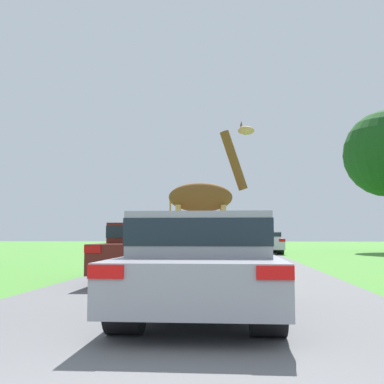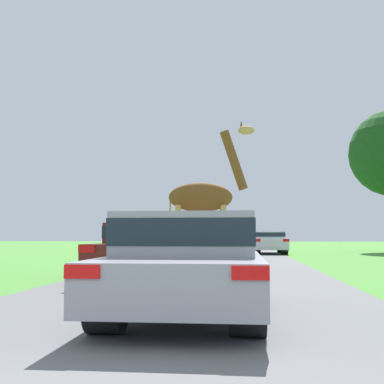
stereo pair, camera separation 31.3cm
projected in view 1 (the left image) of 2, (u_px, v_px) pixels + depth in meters
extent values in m
cube|color=#5B5B5E|center=(222.00, 251.00, 31.63)|extent=(6.48, 120.00, 0.00)
cylinder|color=tan|center=(223.00, 236.00, 16.17)|extent=(0.18, 0.18, 2.06)
cylinder|color=#2D2319|center=(223.00, 266.00, 16.08)|extent=(0.23, 0.23, 0.11)
cylinder|color=tan|center=(224.00, 236.00, 15.67)|extent=(0.18, 0.18, 2.06)
cylinder|color=#2D2319|center=(224.00, 267.00, 15.59)|extent=(0.23, 0.23, 0.11)
cylinder|color=tan|center=(178.00, 236.00, 16.14)|extent=(0.18, 0.18, 2.06)
cylinder|color=#2D2319|center=(178.00, 266.00, 16.06)|extent=(0.23, 0.23, 0.11)
cylinder|color=tan|center=(178.00, 236.00, 15.65)|extent=(0.18, 0.18, 2.06)
cylinder|color=#2D2319|center=(178.00, 267.00, 15.56)|extent=(0.23, 0.23, 0.11)
ellipsoid|color=brown|center=(201.00, 197.00, 16.02)|extent=(2.18, 0.78, 0.98)
cylinder|color=brown|center=(234.00, 160.00, 16.15)|extent=(0.96, 0.40, 2.05)
ellipsoid|color=tan|center=(246.00, 130.00, 16.25)|extent=(0.58, 0.29, 0.30)
cylinder|color=tan|center=(170.00, 214.00, 15.96)|extent=(0.06, 0.06, 1.13)
cone|color=brown|center=(241.00, 124.00, 16.33)|extent=(0.07, 0.07, 0.16)
cone|color=brown|center=(241.00, 123.00, 16.20)|extent=(0.07, 0.07, 0.16)
cube|color=gray|center=(202.00, 275.00, 6.35)|extent=(1.91, 3.92, 0.54)
cube|color=gray|center=(202.00, 234.00, 6.40)|extent=(1.72, 1.76, 0.54)
cube|color=#19232D|center=(202.00, 232.00, 6.40)|extent=(1.74, 1.78, 0.33)
cube|color=red|center=(106.00, 272.00, 4.48)|extent=(0.34, 0.03, 0.13)
cube|color=red|center=(275.00, 273.00, 4.35)|extent=(0.34, 0.03, 0.13)
cylinder|color=black|center=(158.00, 283.00, 7.56)|extent=(0.38, 0.64, 0.64)
cylinder|color=black|center=(256.00, 284.00, 7.44)|extent=(0.38, 0.64, 0.64)
cylinder|color=black|center=(126.00, 304.00, 5.23)|extent=(0.38, 0.64, 0.64)
cylinder|color=black|center=(267.00, 306.00, 5.10)|extent=(0.38, 0.64, 0.64)
cube|color=silver|center=(166.00, 246.00, 20.51)|extent=(1.87, 4.21, 0.68)
cube|color=silver|center=(166.00, 232.00, 20.56)|extent=(1.68, 1.89, 0.53)
cube|color=#19232D|center=(166.00, 232.00, 20.56)|extent=(1.70, 1.91, 0.32)
cube|color=red|center=(138.00, 241.00, 18.49)|extent=(0.34, 0.03, 0.16)
cube|color=red|center=(178.00, 241.00, 18.37)|extent=(0.34, 0.03, 0.16)
cylinder|color=black|center=(153.00, 252.00, 21.79)|extent=(0.37, 0.58, 0.58)
cylinder|color=black|center=(186.00, 252.00, 21.67)|extent=(0.37, 0.58, 0.58)
cylinder|color=black|center=(143.00, 255.00, 19.29)|extent=(0.37, 0.58, 0.58)
cylinder|color=black|center=(180.00, 255.00, 19.17)|extent=(0.37, 0.58, 0.58)
cube|color=#561914|center=(151.00, 255.00, 11.78)|extent=(1.86, 4.78, 0.63)
cube|color=#561914|center=(151.00, 233.00, 11.83)|extent=(1.67, 2.15, 0.46)
cube|color=#19232D|center=(151.00, 232.00, 11.83)|extent=(1.69, 2.17, 0.28)
cube|color=red|center=(92.00, 249.00, 9.48)|extent=(0.33, 0.03, 0.15)
cube|color=red|center=(169.00, 249.00, 9.35)|extent=(0.33, 0.03, 0.15)
cylinder|color=black|center=(133.00, 263.00, 13.24)|extent=(0.37, 0.61, 0.61)
cylinder|color=black|center=(186.00, 263.00, 13.12)|extent=(0.37, 0.61, 0.61)
cylinder|color=black|center=(106.00, 271.00, 10.39)|extent=(0.37, 0.61, 0.61)
cylinder|color=black|center=(174.00, 271.00, 10.27)|extent=(0.37, 0.61, 0.61)
cube|color=navy|center=(195.00, 246.00, 25.26)|extent=(1.93, 4.16, 0.54)
cube|color=navy|center=(195.00, 236.00, 25.30)|extent=(1.74, 1.87, 0.46)
cube|color=#19232D|center=(195.00, 236.00, 25.31)|extent=(1.76, 1.89, 0.28)
cube|color=red|center=(175.00, 243.00, 23.27)|extent=(0.35, 0.03, 0.13)
cube|color=red|center=(208.00, 243.00, 23.14)|extent=(0.35, 0.03, 0.13)
cylinder|color=black|center=(183.00, 249.00, 26.54)|extent=(0.39, 0.58, 0.58)
cylinder|color=black|center=(211.00, 249.00, 26.42)|extent=(0.39, 0.58, 0.58)
cylinder|color=black|center=(178.00, 251.00, 24.06)|extent=(0.39, 0.58, 0.58)
cylinder|color=black|center=(208.00, 251.00, 23.94)|extent=(0.39, 0.58, 0.58)
cube|color=maroon|center=(189.00, 242.00, 32.25)|extent=(1.79, 4.44, 0.65)
cube|color=maroon|center=(189.00, 233.00, 32.30)|extent=(1.61, 2.00, 0.56)
cube|color=#19232D|center=(189.00, 232.00, 32.31)|extent=(1.62, 2.02, 0.34)
cube|color=red|center=(174.00, 239.00, 30.12)|extent=(0.32, 0.03, 0.16)
cube|color=red|center=(198.00, 239.00, 30.00)|extent=(0.32, 0.03, 0.16)
cylinder|color=black|center=(181.00, 246.00, 33.61)|extent=(0.36, 0.69, 0.69)
cylinder|color=black|center=(201.00, 246.00, 33.49)|extent=(0.36, 0.69, 0.69)
cylinder|color=black|center=(176.00, 246.00, 30.96)|extent=(0.36, 0.69, 0.69)
cylinder|color=black|center=(198.00, 246.00, 30.84)|extent=(0.36, 0.69, 0.69)
cube|color=silver|center=(265.00, 244.00, 28.08)|extent=(1.88, 4.46, 0.61)
cube|color=silver|center=(265.00, 235.00, 28.13)|extent=(1.69, 2.01, 0.41)
cube|color=#19232D|center=(265.00, 235.00, 28.13)|extent=(1.71, 2.03, 0.24)
cube|color=red|center=(253.00, 240.00, 25.94)|extent=(0.34, 0.03, 0.15)
cube|color=red|center=(282.00, 240.00, 25.82)|extent=(0.34, 0.03, 0.15)
cylinder|color=black|center=(251.00, 247.00, 29.45)|extent=(0.38, 0.64, 0.64)
cylinder|color=black|center=(276.00, 247.00, 29.33)|extent=(0.38, 0.64, 0.64)
cylinder|color=black|center=(253.00, 249.00, 26.79)|extent=(0.38, 0.64, 0.64)
cylinder|color=black|center=(280.00, 249.00, 26.67)|extent=(0.38, 0.64, 0.64)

